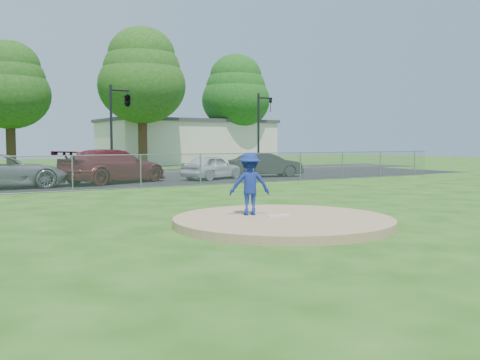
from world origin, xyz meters
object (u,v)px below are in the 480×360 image
Objects in this scene: traffic_signal_center at (126,102)px; parked_car_gray at (3,171)px; parked_car_darkred at (114,166)px; tree_right at (142,75)px; pitcher at (250,184)px; traffic_signal_right at (261,124)px; tree_center at (9,85)px; parked_car_pearl at (212,167)px; commercial_building at (186,141)px; tree_far_right at (236,92)px; parked_car_charcoal at (266,165)px.

traffic_signal_center is 1.03× the size of parked_car_gray.
parked_car_darkred is (5.21, 0.57, 0.09)m from parked_car_gray.
tree_right is at bearing 63.29° from traffic_signal_center.
traffic_signal_center is 3.54× the size of pitcher.
tree_center is at bearing 141.78° from traffic_signal_right.
commercial_building is at bearing -44.43° from parked_car_pearl.
traffic_signal_center is at bearing -140.96° from tree_far_right.
tree_right is at bearing -164.74° from tree_far_right.
parked_car_darkred is (1.42, 14.77, -0.13)m from pitcher.
commercial_building is 17.99m from tree_center.
traffic_signal_center reaches higher than pitcher.
parked_car_gray is (-24.24, -19.99, -6.29)m from tree_far_right.
pitcher reaches higher than parked_car_charcoal.
pitcher reaches higher than parked_car_darkred.
commercial_building is at bearing 53.06° from traffic_signal_center.
parked_car_gray is (-20.24, -22.99, -1.39)m from commercial_building.
tree_right is 12.08m from traffic_signal_right.
tree_center is (-17.00, -4.00, 4.31)m from commercial_building.
traffic_signal_center is 9.77m from parked_car_charcoal.
tree_center reaches higher than parked_car_pearl.
tree_center is at bearing 43.62° from parked_car_charcoal.
parked_car_darkred is at bearing 66.38° from parked_car_pearl.
tree_far_right is at bearing -98.21° from pitcher.
tree_right is 1.99× the size of parked_car_darkred.
parked_car_darkred is (1.96, -18.42, -5.61)m from tree_center.
commercial_building is 3.81× the size of parked_car_charcoal.
parked_car_pearl is (-9.51, -22.62, -1.48)m from commercial_building.
commercial_building is 30.66m from parked_car_gray.
commercial_building reaches higher than parked_car_gray.
traffic_signal_center is 1.00× the size of traffic_signal_right.
parked_car_darkred is at bearing -154.17° from traffic_signal_right.
tree_far_right is at bearing -56.18° from parked_car_pearl.
traffic_signal_center is (4.97, -12.00, -1.86)m from tree_center.
parked_car_pearl is (10.73, 0.38, -0.09)m from parked_car_gray.
pitcher is at bearing 156.16° from parked_car_charcoal.
parked_car_pearl is (5.52, -0.19, -0.18)m from parked_car_darkred.
traffic_signal_right is at bearing -85.38° from parked_car_darkred.
parked_car_charcoal is at bearing -88.14° from parked_car_gray.
parked_car_charcoal is at bearing -58.44° from tree_center.
parked_car_darkred is at bearing -115.06° from traffic_signal_center.
parked_car_charcoal is (-9.72, -19.37, -6.34)m from tree_far_right.
traffic_signal_center is at bearing 56.82° from parked_car_charcoal.
traffic_signal_center is 21.95m from pitcher.
pitcher is at bearing -120.89° from tree_far_right.
traffic_signal_right is 14.96m from parked_car_darkred.
pitcher is at bearing -124.73° from traffic_signal_right.
tree_center is 22.31m from parked_car_charcoal.
tree_center is 21.03m from tree_far_right.
parked_car_charcoal is (10.73, 14.83, -0.27)m from pitcher.
parked_car_charcoal is at bearing -107.84° from parked_car_pearl.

